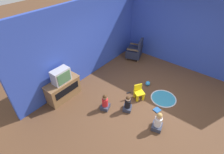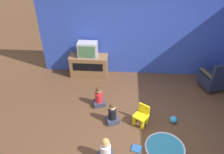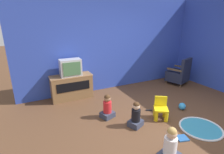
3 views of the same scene
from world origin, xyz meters
name	(u,v)px [view 2 (image 2 of 3)]	position (x,y,z in m)	size (l,w,h in m)	color
ground_plane	(144,129)	(0.00, 0.00, 0.00)	(30.00, 30.00, 0.00)	brown
wall_back	(139,30)	(-0.11, 2.41, 1.39)	(5.77, 0.12, 2.78)	#2D47B2
tv_cabinet	(89,65)	(-1.56, 2.11, 0.35)	(1.12, 0.45, 0.67)	brown
television	(88,50)	(-1.56, 2.07, 0.89)	(0.55, 0.32, 0.45)	#B7B7BC
black_armchair	(215,78)	(2.00, 1.65, 0.35)	(0.77, 0.77, 0.91)	brown
yellow_kid_chair	(141,117)	(-0.07, 0.17, 0.20)	(0.40, 0.40, 0.49)	yellow
play_mat	(165,148)	(0.41, -0.50, 0.01)	(0.84, 0.84, 0.04)	teal
child_watching_left	(99,98)	(-1.11, 0.73, 0.24)	(0.35, 0.32, 0.55)	#33384C
child_watching_center	(112,114)	(-0.73, 0.16, 0.24)	(0.35, 0.33, 0.55)	#33384C
child_watching_right	(106,151)	(-0.79, -0.86, 0.26)	(0.36, 0.33, 0.60)	#33384C
toy_ball	(173,119)	(0.69, 0.25, 0.08)	(0.17, 0.17, 0.17)	#3399E5
book	(136,149)	(-0.18, -0.57, 0.01)	(0.24, 0.23, 0.02)	#235699
remote_control	(139,111)	(-0.08, 0.55, 0.01)	(0.15, 0.11, 0.02)	black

